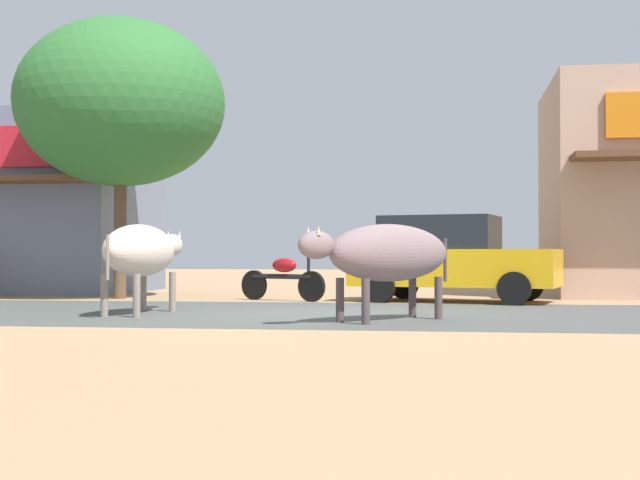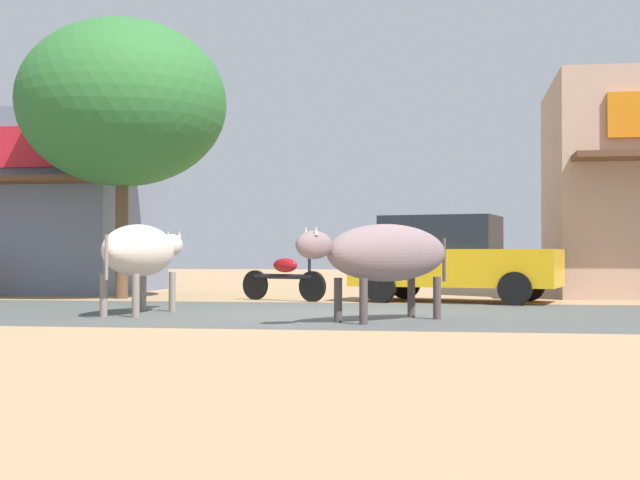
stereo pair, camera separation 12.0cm
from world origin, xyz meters
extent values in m
plane|color=tan|center=(0.00, 0.00, 0.00)|extent=(80.00, 80.00, 0.00)
cube|color=#4B4F4C|center=(0.00, 0.00, 0.00)|extent=(72.00, 5.96, 0.00)
cube|color=slate|center=(-8.81, 6.89, 2.08)|extent=(6.27, 4.41, 4.17)
cylinder|color=brown|center=(-4.95, 3.91, 1.31)|extent=(0.26, 0.26, 2.63)
ellipsoid|color=#2E6C30|center=(-4.95, 3.91, 4.02)|extent=(4.28, 4.28, 3.42)
cube|color=gold|center=(1.83, 3.67, 0.65)|extent=(4.11, 2.47, 0.70)
cube|color=#1E2328|center=(1.55, 3.74, 1.32)|extent=(2.40, 1.95, 0.64)
cylinder|color=black|center=(3.24, 4.19, 0.30)|extent=(0.63, 0.31, 0.60)
cylinder|color=black|center=(2.86, 2.59, 0.30)|extent=(0.63, 0.31, 0.60)
cylinder|color=black|center=(0.80, 4.75, 0.30)|extent=(0.63, 0.31, 0.60)
cylinder|color=black|center=(0.43, 3.16, 0.30)|extent=(0.63, 0.31, 0.60)
cylinder|color=black|center=(-0.88, 3.26, 0.29)|extent=(0.56, 0.33, 0.59)
cylinder|color=black|center=(-2.13, 3.87, 0.29)|extent=(0.56, 0.33, 0.59)
cylinder|color=black|center=(-1.50, 3.57, 0.47)|extent=(1.30, 0.70, 0.10)
ellipsoid|color=#A51419|center=(-1.46, 3.54, 0.69)|extent=(0.61, 0.46, 0.28)
cylinder|color=black|center=(-0.94, 3.29, 0.74)|extent=(0.06, 0.06, 0.60)
ellipsoid|color=beige|center=(-2.90, -0.58, 0.96)|extent=(0.86, 2.14, 0.79)
ellipsoid|color=beige|center=(-2.81, 0.72, 1.06)|extent=(0.32, 0.58, 0.36)
cone|color=beige|center=(-2.91, 0.78, 1.24)|extent=(0.06, 0.06, 0.12)
cone|color=beige|center=(-2.71, 0.76, 1.24)|extent=(0.06, 0.06, 0.12)
cylinder|color=gray|center=(-3.10, 0.12, 0.31)|extent=(0.11, 0.11, 0.63)
cylinder|color=gray|center=(-2.61, 0.09, 0.31)|extent=(0.11, 0.11, 0.63)
cylinder|color=gray|center=(-3.20, -1.24, 0.31)|extent=(0.11, 0.11, 0.63)
cylinder|color=gray|center=(-2.70, -1.27, 0.31)|extent=(0.11, 0.11, 0.63)
cylinder|color=gray|center=(-2.98, -1.67, 0.86)|extent=(0.05, 0.05, 0.63)
ellipsoid|color=slate|center=(0.93, -1.37, 0.93)|extent=(1.94, 2.11, 0.78)
ellipsoid|color=slate|center=(0.06, -2.39, 1.02)|extent=(0.58, 0.61, 0.36)
cone|color=beige|center=(0.11, -2.49, 1.20)|extent=(0.06, 0.06, 0.12)
cone|color=beige|center=(-0.05, -2.36, 1.20)|extent=(0.06, 0.06, 0.12)
cylinder|color=#4C3E40|center=(0.66, -2.07, 0.30)|extent=(0.11, 0.11, 0.59)
cylinder|color=#4C3E40|center=(0.28, -1.75, 0.30)|extent=(0.11, 0.11, 0.59)
cylinder|color=#4C3E40|center=(1.57, -0.99, 0.30)|extent=(0.11, 0.11, 0.59)
cylinder|color=#4C3E40|center=(1.20, -0.67, 0.30)|extent=(0.11, 0.11, 0.59)
cylinder|color=#4C3E40|center=(1.67, -0.50, 0.83)|extent=(0.05, 0.05, 0.63)
camera|label=1|loc=(1.72, -13.43, 0.90)|focal=49.76mm
camera|label=2|loc=(1.84, -13.42, 0.90)|focal=49.76mm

